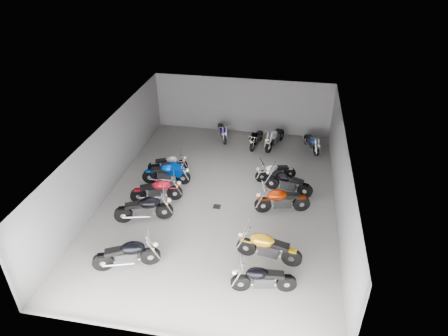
{
  "coord_description": "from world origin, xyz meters",
  "views": [
    {
      "loc": [
        2.77,
        -14.01,
        10.37
      ],
      "look_at": [
        0.02,
        1.09,
        1.0
      ],
      "focal_mm": 32.0,
      "sensor_mm": 36.0,
      "label": 1
    }
  ],
  "objects": [
    {
      "name": "motorcycle_back_f",
      "position": [
        4.01,
        5.4,
        0.44
      ],
      "size": [
        0.83,
        1.75,
        0.81
      ],
      "rotation": [
        0.0,
        0.0,
        3.54
      ],
      "color": "black",
      "rests_on": "ground"
    },
    {
      "name": "drain_grate",
      "position": [
        0.0,
        -0.5,
        0.01
      ],
      "size": [
        0.32,
        0.32,
        0.01
      ],
      "primitive_type": "cube",
      "color": "black",
      "rests_on": "ground"
    },
    {
      "name": "wall_left",
      "position": [
        -5.0,
        0.0,
        1.6
      ],
      "size": [
        0.1,
        14.0,
        3.2
      ],
      "primitive_type": "cube",
      "color": "slate",
      "rests_on": "ground"
    },
    {
      "name": "motorcycle_back_d",
      "position": [
        1.04,
        5.3,
        0.45
      ],
      "size": [
        0.56,
        1.87,
        0.83
      ],
      "rotation": [
        0.0,
        0.0,
        2.92
      ],
      "color": "black",
      "rests_on": "ground"
    },
    {
      "name": "motorcycle_left_d",
      "position": [
        -2.64,
        -0.52,
        0.54
      ],
      "size": [
        2.21,
        0.82,
        1.0
      ],
      "rotation": [
        0.0,
        0.0,
        -1.27
      ],
      "color": "black",
      "rests_on": "ground"
    },
    {
      "name": "motorcycle_left_c",
      "position": [
        -2.71,
        -1.9,
        0.57
      ],
      "size": [
        2.31,
        0.91,
        1.05
      ],
      "rotation": [
        0.0,
        0.0,
        -1.25
      ],
      "color": "black",
      "rests_on": "ground"
    },
    {
      "name": "ceiling",
      "position": [
        0.0,
        0.0,
        3.22
      ],
      "size": [
        10.0,
        14.0,
        0.04
      ],
      "primitive_type": "cube",
      "color": "black",
      "rests_on": "wall_back"
    },
    {
      "name": "wall_back",
      "position": [
        0.0,
        7.0,
        1.6
      ],
      "size": [
        10.0,
        0.1,
        3.2
      ],
      "primitive_type": "cube",
      "color": "slate",
      "rests_on": "ground"
    },
    {
      "name": "motorcycle_right_d",
      "position": [
        2.73,
        -0.31,
        0.57
      ],
      "size": [
        2.32,
        0.73,
        1.04
      ],
      "rotation": [
        0.0,
        0.0,
        1.81
      ],
      "color": "black",
      "rests_on": "ground"
    },
    {
      "name": "motorcycle_right_a",
      "position": [
        2.37,
        -4.73,
        0.52
      ],
      "size": [
        2.17,
        0.56,
        0.96
      ],
      "rotation": [
        0.0,
        0.0,
        1.74
      ],
      "color": "black",
      "rests_on": "ground"
    },
    {
      "name": "motorcycle_right_b",
      "position": [
        2.41,
        -3.27,
        0.58
      ],
      "size": [
        2.39,
        0.59,
        1.05
      ],
      "rotation": [
        0.0,
        0.0,
        1.42
      ],
      "color": "black",
      "rests_on": "ground"
    },
    {
      "name": "motorcycle_back_c",
      "position": [
        -0.94,
        5.81,
        0.46
      ],
      "size": [
        0.85,
        1.84,
        0.85
      ],
      "rotation": [
        0.0,
        0.0,
        3.53
      ],
      "color": "black",
      "rests_on": "ground"
    },
    {
      "name": "motorcycle_right_e",
      "position": [
        2.92,
        1.12,
        0.53
      ],
      "size": [
        2.18,
        0.71,
        0.98
      ],
      "rotation": [
        0.0,
        0.0,
        1.32
      ],
      "color": "black",
      "rests_on": "ground"
    },
    {
      "name": "motorcycle_left_a",
      "position": [
        -2.39,
        -4.51,
        0.57
      ],
      "size": [
        2.26,
        0.98,
        1.04
      ],
      "rotation": [
        0.0,
        0.0,
        -1.21
      ],
      "color": "black",
      "rests_on": "ground"
    },
    {
      "name": "ground",
      "position": [
        0.0,
        0.0,
        0.0
      ],
      "size": [
        14.0,
        14.0,
        0.0
      ],
      "primitive_type": "plane",
      "color": "gray",
      "rests_on": "ground"
    },
    {
      "name": "motorcycle_right_f",
      "position": [
        2.29,
        2.05,
        0.47
      ],
      "size": [
        1.89,
        0.84,
        0.87
      ],
      "rotation": [
        0.0,
        0.0,
        1.94
      ],
      "color": "black",
      "rests_on": "ground"
    },
    {
      "name": "motorcycle_left_e",
      "position": [
        -2.63,
        0.87,
        0.54
      ],
      "size": [
        2.26,
        0.52,
        0.99
      ],
      "rotation": [
        0.0,
        0.0,
        -1.45
      ],
      "color": "black",
      "rests_on": "ground"
    },
    {
      "name": "motorcycle_left_f",
      "position": [
        -2.89,
        1.89,
        0.46
      ],
      "size": [
        1.88,
        0.72,
        0.85
      ],
      "rotation": [
        0.0,
        0.0,
        -1.26
      ],
      "color": "black",
      "rests_on": "ground"
    },
    {
      "name": "motorcycle_back_e",
      "position": [
        2.02,
        5.42,
        0.54
      ],
      "size": [
        0.9,
        2.16,
        0.99
      ],
      "rotation": [
        0.0,
        0.0,
        2.8
      ],
      "color": "black",
      "rests_on": "ground"
    },
    {
      "name": "wall_right",
      "position": [
        5.0,
        0.0,
        1.6
      ],
      "size": [
        0.1,
        14.0,
        3.2
      ],
      "primitive_type": "cube",
      "color": "slate",
      "rests_on": "ground"
    }
  ]
}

